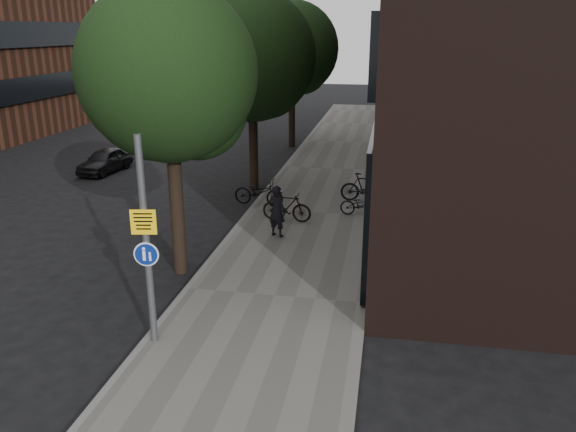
% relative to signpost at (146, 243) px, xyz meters
% --- Properties ---
extents(ground, '(120.00, 120.00, 0.00)m').
position_rel_signpost_xyz_m(ground, '(1.80, -0.84, -2.31)').
color(ground, black).
rests_on(ground, ground).
extents(sidewalk, '(4.50, 60.00, 0.12)m').
position_rel_signpost_xyz_m(sidewalk, '(2.05, 9.16, -2.25)').
color(sidewalk, slate).
rests_on(sidewalk, ground).
extents(curb_edge, '(0.15, 60.00, 0.13)m').
position_rel_signpost_xyz_m(curb_edge, '(-0.20, 9.16, -2.24)').
color(curb_edge, slate).
rests_on(curb_edge, ground).
extents(street_tree_near, '(4.40, 4.40, 7.50)m').
position_rel_signpost_xyz_m(street_tree_near, '(-0.73, 3.80, 2.80)').
color(street_tree_near, black).
rests_on(street_tree_near, ground).
extents(street_tree_mid, '(5.00, 5.00, 7.80)m').
position_rel_signpost_xyz_m(street_tree_mid, '(-0.73, 12.30, 2.80)').
color(street_tree_mid, black).
rests_on(street_tree_mid, ground).
extents(street_tree_far, '(5.00, 5.00, 7.80)m').
position_rel_signpost_xyz_m(street_tree_far, '(-0.73, 21.30, 2.80)').
color(street_tree_far, black).
rests_on(street_tree_far, ground).
extents(signpost, '(0.50, 0.14, 4.34)m').
position_rel_signpost_xyz_m(signpost, '(0.00, 0.00, 0.00)').
color(signpost, '#595B5E').
rests_on(signpost, sidewalk).
extents(pedestrian, '(0.71, 0.60, 1.64)m').
position_rel_signpost_xyz_m(pedestrian, '(1.29, 6.57, -1.37)').
color(pedestrian, black).
rests_on(pedestrian, sidewalk).
extents(parked_bike_facade_near, '(1.57, 0.68, 0.80)m').
position_rel_signpost_xyz_m(parked_bike_facade_near, '(3.80, 9.05, -1.79)').
color(parked_bike_facade_near, black).
rests_on(parked_bike_facade_near, sidewalk).
extents(parked_bike_facade_far, '(1.83, 0.56, 1.09)m').
position_rel_signpost_xyz_m(parked_bike_facade_far, '(3.80, 10.81, -1.64)').
color(parked_bike_facade_far, black).
rests_on(parked_bike_facade_far, sidewalk).
extents(parked_bike_curb_near, '(1.98, 0.94, 1.00)m').
position_rel_signpost_xyz_m(parked_bike_curb_near, '(0.00, 9.60, -1.69)').
color(parked_bike_curb_near, black).
rests_on(parked_bike_curb_near, sidewalk).
extents(parked_bike_curb_far, '(1.73, 0.64, 1.02)m').
position_rel_signpost_xyz_m(parked_bike_curb_far, '(1.33, 8.03, -1.68)').
color(parked_bike_curb_far, black).
rests_on(parked_bike_curb_far, sidewalk).
extents(parked_car_near, '(1.63, 3.31, 1.09)m').
position_rel_signpost_xyz_m(parked_car_near, '(-8.26, 13.77, -1.77)').
color(parked_car_near, black).
rests_on(parked_car_near, ground).
extents(parked_car_mid, '(1.57, 3.81, 1.23)m').
position_rel_signpost_xyz_m(parked_car_mid, '(-8.00, 22.02, -1.70)').
color(parked_car_mid, '#572119').
rests_on(parked_car_mid, ground).
extents(parked_car_far, '(1.62, 3.94, 1.14)m').
position_rel_signpost_xyz_m(parked_car_far, '(-6.49, 28.72, -1.74)').
color(parked_car_far, black).
rests_on(parked_car_far, ground).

